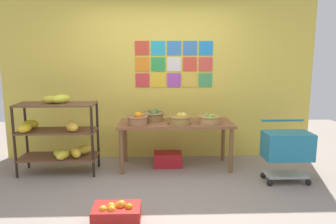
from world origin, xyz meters
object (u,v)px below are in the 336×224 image
(banana_shelf_unit, at_px, (59,132))
(produce_crate_under_table, at_px, (168,159))
(fruit_basket_back_left, at_px, (180,119))
(fruit_basket_back_right, at_px, (153,115))
(shopping_cart, at_px, (287,148))
(display_table, at_px, (176,127))
(fruit_basket_centre, at_px, (209,119))
(orange_crate_foreground, at_px, (117,213))
(fruit_basket_right, at_px, (138,119))

(banana_shelf_unit, distance_m, produce_crate_under_table, 1.65)
(fruit_basket_back_left, bearing_deg, fruit_basket_back_right, 147.20)
(banana_shelf_unit, height_order, fruit_basket_back_left, banana_shelf_unit)
(fruit_basket_back_right, relative_size, produce_crate_under_table, 0.84)
(fruit_basket_back_right, xyz_separation_m, shopping_cart, (1.79, -0.76, -0.31))
(shopping_cart, bearing_deg, fruit_basket_back_left, 153.39)
(banana_shelf_unit, distance_m, fruit_basket_back_left, 1.74)
(display_table, distance_m, fruit_basket_centre, 0.52)
(produce_crate_under_table, xyz_separation_m, shopping_cart, (1.56, -0.67, 0.37))
(fruit_basket_back_right, bearing_deg, display_table, -19.59)
(display_table, xyz_separation_m, fruit_basket_back_left, (0.06, -0.13, 0.16))
(display_table, distance_m, orange_crate_foreground, 1.85)
(fruit_basket_right, xyz_separation_m, orange_crate_foreground, (-0.14, -1.47, -0.68))
(fruit_basket_right, relative_size, orange_crate_foreground, 0.64)
(fruit_basket_centre, distance_m, shopping_cart, 1.13)
(fruit_basket_right, height_order, produce_crate_under_table, fruit_basket_right)
(produce_crate_under_table, xyz_separation_m, orange_crate_foreground, (-0.57, -1.67, -0.01))
(banana_shelf_unit, relative_size, display_table, 0.67)
(fruit_basket_centre, relative_size, fruit_basket_right, 1.06)
(fruit_basket_back_left, bearing_deg, fruit_basket_centre, 2.86)
(fruit_basket_back_right, xyz_separation_m, fruit_basket_right, (-0.21, -0.28, 0.01))
(banana_shelf_unit, xyz_separation_m, fruit_basket_centre, (2.16, 0.08, 0.17))
(produce_crate_under_table, bearing_deg, fruit_basket_back_right, 159.22)
(fruit_basket_back_right, height_order, produce_crate_under_table, fruit_basket_back_right)
(shopping_cart, bearing_deg, fruit_basket_centre, 144.61)
(fruit_basket_back_left, relative_size, fruit_basket_right, 1.07)
(fruit_basket_right, bearing_deg, fruit_basket_back_right, 53.07)
(fruit_basket_back_left, distance_m, fruit_basket_right, 0.61)
(display_table, xyz_separation_m, fruit_basket_back_right, (-0.34, 0.12, 0.16))
(fruit_basket_back_right, distance_m, shopping_cart, 1.96)
(display_table, height_order, fruit_basket_back_left, fruit_basket_back_left)
(banana_shelf_unit, relative_size, shopping_cart, 1.40)
(display_table, bearing_deg, orange_crate_foreground, -112.93)
(fruit_basket_centre, bearing_deg, banana_shelf_unit, -177.77)
(banana_shelf_unit, distance_m, display_table, 1.69)
(banana_shelf_unit, xyz_separation_m, fruit_basket_right, (1.12, 0.04, 0.18))
(shopping_cart, bearing_deg, produce_crate_under_table, 149.95)
(fruit_basket_right, bearing_deg, banana_shelf_unit, -178.10)
(fruit_basket_back_left, xyz_separation_m, shopping_cart, (1.39, -0.50, -0.31))
(fruit_basket_centre, xyz_separation_m, orange_crate_foreground, (-1.18, -1.52, -0.67))
(fruit_basket_back_left, height_order, fruit_basket_right, fruit_basket_right)
(fruit_basket_back_left, relative_size, fruit_basket_back_right, 0.93)
(orange_crate_foreground, bearing_deg, fruit_basket_back_left, 63.50)
(fruit_basket_back_left, relative_size, produce_crate_under_table, 0.78)
(fruit_basket_back_left, bearing_deg, produce_crate_under_table, 135.48)
(display_table, distance_m, produce_crate_under_table, 0.53)
(display_table, distance_m, shopping_cart, 1.59)
(display_table, xyz_separation_m, produce_crate_under_table, (-0.12, 0.04, -0.51))
(orange_crate_foreground, bearing_deg, fruit_basket_back_right, 78.71)
(fruit_basket_back_left, relative_size, orange_crate_foreground, 0.68)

